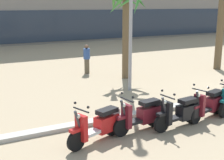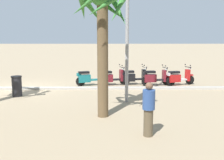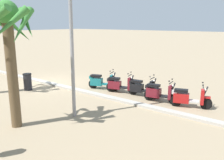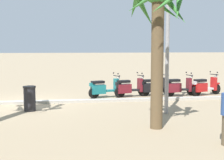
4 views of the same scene
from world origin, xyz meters
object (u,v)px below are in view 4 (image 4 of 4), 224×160
scooter_red_lead_nearest (205,86)px  scooter_black_mid_rear (154,87)px  litter_bin (30,98)px  scooter_maroon_mid_front (129,88)px  scooter_teal_mid_centre (104,88)px  palm_tree_far_corner (158,16)px  scooter_maroon_second_in_line (179,87)px

scooter_red_lead_nearest → scooter_black_mid_rear: (2.54, -0.21, -0.00)m
scooter_black_mid_rear → litter_bin: size_ratio=1.86×
scooter_maroon_mid_front → litter_bin: scooter_maroon_mid_front is taller
scooter_teal_mid_centre → palm_tree_far_corner: 6.59m
scooter_black_mid_rear → scooter_teal_mid_centre: same height
scooter_maroon_second_in_line → palm_tree_far_corner: palm_tree_far_corner is taller
scooter_maroon_second_in_line → scooter_red_lead_nearest: bearing=-176.2°
scooter_black_mid_rear → scooter_maroon_mid_front: 1.30m
scooter_red_lead_nearest → scooter_maroon_second_in_line: bearing=3.8°
scooter_red_lead_nearest → scooter_black_mid_rear: size_ratio=0.99×
scooter_red_lead_nearest → scooter_black_mid_rear: same height
scooter_teal_mid_centre → scooter_maroon_second_in_line: bearing=179.0°
scooter_teal_mid_centre → palm_tree_far_corner: bearing=98.8°
scooter_red_lead_nearest → scooter_black_mid_rear: 2.55m
scooter_teal_mid_centre → litter_bin: bearing=40.6°
scooter_red_lead_nearest → scooter_maroon_mid_front: same height
litter_bin → scooter_maroon_second_in_line: bearing=-158.8°
scooter_maroon_second_in_line → palm_tree_far_corner: size_ratio=0.39×
scooter_red_lead_nearest → scooter_teal_mid_centre: (5.06, 0.03, 0.00)m
scooter_red_lead_nearest → scooter_maroon_mid_front: size_ratio=0.99×
scooter_maroon_mid_front → scooter_teal_mid_centre: size_ratio=0.97×
scooter_maroon_second_in_line → palm_tree_far_corner: bearing=64.5°
scooter_black_mid_rear → litter_bin: bearing=27.5°
litter_bin → scooter_black_mid_rear: bearing=-152.5°
scooter_maroon_second_in_line → scooter_teal_mid_centre: same height
scooter_maroon_second_in_line → scooter_maroon_mid_front: 2.44m
scooter_red_lead_nearest → palm_tree_far_corner: bearing=54.8°
scooter_black_mid_rear → scooter_maroon_mid_front: (1.29, 0.18, 0.00)m
scooter_maroon_mid_front → litter_bin: bearing=32.3°
scooter_black_mid_rear → litter_bin: 6.38m
palm_tree_far_corner → litter_bin: (4.05, -3.16, -2.84)m
scooter_red_lead_nearest → litter_bin: bearing=18.4°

